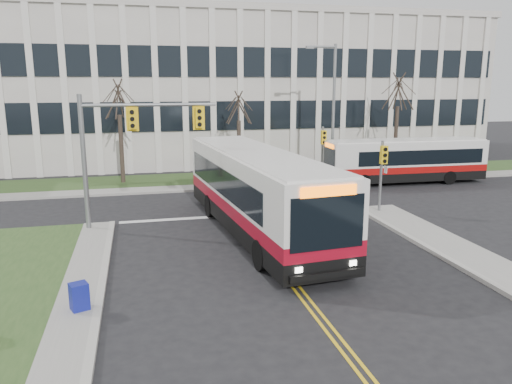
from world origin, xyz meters
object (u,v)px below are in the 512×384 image
Objects in this scene: streetlight at (331,105)px; bus_main at (257,194)px; directory_sign at (248,163)px; bus_cross at (405,162)px; newspaper_box_blue at (79,299)px.

bus_main is at bearing -125.00° from streetlight.
directory_sign is (-5.53, 1.30, -4.02)m from streetlight.
directory_sign is 0.18× the size of bus_cross.
newspaper_box_blue is (-9.30, -19.14, -0.70)m from directory_sign.
bus_main is at bearing -100.55° from directory_sign.
newspaper_box_blue is at bearing -49.90° from bus_cross.
bus_cross reaches higher than newspaper_box_blue.
newspaper_box_blue is (-6.97, -6.61, -1.35)m from bus_main.
newspaper_box_blue is at bearing -115.92° from directory_sign.
bus_main is at bearing -52.79° from bus_cross.
directory_sign is 12.76m from bus_main.
bus_main is 15.37m from bus_cross.
streetlight is at bearing -114.43° from bus_cross.
directory_sign is at bearing 42.68° from newspaper_box_blue.
directory_sign is 10.70m from bus_cross.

